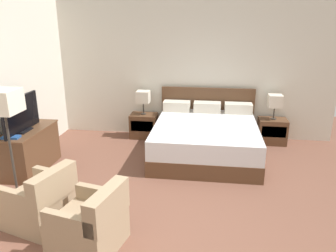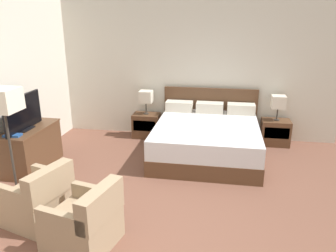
# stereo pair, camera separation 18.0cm
# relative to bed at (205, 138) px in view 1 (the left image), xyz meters

# --- Properties ---
(ground_plane) EXTENTS (11.40, 11.40, 0.00)m
(ground_plane) POSITION_rel_bed_xyz_m (-0.60, -2.76, -0.33)
(ground_plane) COLOR brown
(wall_back) EXTENTS (6.31, 0.06, 2.81)m
(wall_back) POSITION_rel_bed_xyz_m (-0.60, 1.07, 1.08)
(wall_back) COLOR silver
(wall_back) RESTS_ON ground
(bed) EXTENTS (1.92, 2.10, 1.07)m
(bed) POSITION_rel_bed_xyz_m (0.00, 0.00, 0.00)
(bed) COLOR brown
(bed) RESTS_ON ground
(nightstand_left) EXTENTS (0.55, 0.40, 0.51)m
(nightstand_left) POSITION_rel_bed_xyz_m (-1.32, 0.78, -0.07)
(nightstand_left) COLOR brown
(nightstand_left) RESTS_ON ground
(nightstand_right) EXTENTS (0.55, 0.40, 0.51)m
(nightstand_right) POSITION_rel_bed_xyz_m (1.32, 0.78, -0.07)
(nightstand_right) COLOR brown
(nightstand_right) RESTS_ON ground
(table_lamp_left) EXTENTS (0.26, 0.26, 0.50)m
(table_lamp_left) POSITION_rel_bed_xyz_m (-1.32, 0.78, 0.55)
(table_lamp_left) COLOR #332D28
(table_lamp_left) RESTS_ON nightstand_left
(table_lamp_right) EXTENTS (0.26, 0.26, 0.50)m
(table_lamp_right) POSITION_rel_bed_xyz_m (1.32, 0.78, 0.55)
(table_lamp_right) COLOR #332D28
(table_lamp_right) RESTS_ON nightstand_right
(dresser) EXTENTS (0.52, 1.16, 0.72)m
(dresser) POSITION_rel_bed_xyz_m (-2.87, -1.05, 0.04)
(dresser) COLOR brown
(dresser) RESTS_ON ground
(tv) EXTENTS (0.18, 0.95, 0.57)m
(tv) POSITION_rel_bed_xyz_m (-2.87, -1.14, 0.66)
(tv) COLOR black
(tv) RESTS_ON dresser
(book_red_cover) EXTENTS (0.26, 0.16, 0.03)m
(book_red_cover) POSITION_rel_bed_xyz_m (-2.88, -1.46, 0.41)
(book_red_cover) COLOR #234C8E
(book_red_cover) RESTS_ON dresser
(armchair_by_window) EXTENTS (0.85, 0.85, 0.76)m
(armchair_by_window) POSITION_rel_bed_xyz_m (-1.93, -2.45, -0.04)
(armchair_by_window) COLOR #9E8466
(armchair_by_window) RESTS_ON ground
(armchair_companion) EXTENTS (0.82, 0.82, 0.76)m
(armchair_companion) POSITION_rel_bed_xyz_m (-1.17, -2.81, -0.04)
(armchair_companion) COLOR #9E8466
(armchair_companion) RESTS_ON ground
(floor_lamp) EXTENTS (0.37, 0.37, 1.59)m
(floor_lamp) POSITION_rel_bed_xyz_m (-2.50, -2.06, 1.03)
(floor_lamp) COLOR #332D28
(floor_lamp) RESTS_ON ground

